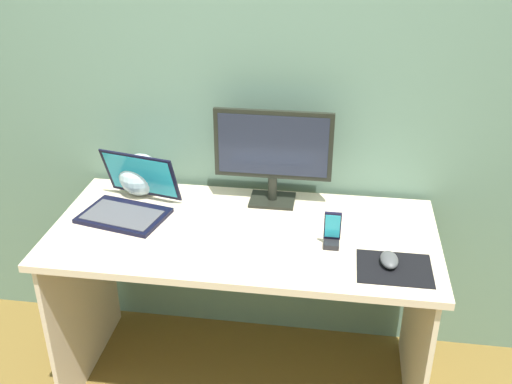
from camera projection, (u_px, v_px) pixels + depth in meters
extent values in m
plane|color=brown|center=(245.00, 379.00, 2.57)|extent=(8.00, 8.00, 0.00)
cube|color=slate|center=(258.00, 69.00, 2.34)|extent=(6.00, 0.04, 2.50)
cube|color=beige|center=(243.00, 233.00, 2.24)|extent=(1.43, 0.68, 0.03)
cube|color=beige|center=(84.00, 298.00, 2.49)|extent=(0.02, 0.64, 0.72)
cube|color=beige|center=(416.00, 329.00, 2.32)|extent=(0.02, 0.64, 0.72)
cube|color=black|center=(272.00, 200.00, 2.43)|extent=(0.18, 0.14, 0.01)
cylinder|color=black|center=(273.00, 188.00, 2.40)|extent=(0.04, 0.04, 0.10)
cube|color=black|center=(273.00, 145.00, 2.32)|extent=(0.46, 0.02, 0.28)
cube|color=#1E2333|center=(273.00, 146.00, 2.31)|extent=(0.43, 0.00, 0.24)
cube|color=black|center=(124.00, 216.00, 2.31)|extent=(0.36, 0.28, 0.02)
cube|color=#47474C|center=(122.00, 215.00, 2.30)|extent=(0.31, 0.22, 0.00)
cube|color=black|center=(141.00, 175.00, 2.38)|extent=(0.33, 0.14, 0.20)
cube|color=#26A5BF|center=(140.00, 175.00, 2.38)|extent=(0.30, 0.12, 0.18)
sphere|color=silver|center=(140.00, 175.00, 2.46)|extent=(0.17, 0.17, 0.17)
cube|color=white|center=(243.00, 258.00, 2.05)|extent=(0.39, 0.12, 0.01)
cube|color=black|center=(394.00, 268.00, 2.01)|extent=(0.25, 0.20, 0.00)
ellipsoid|color=#47484A|center=(389.00, 260.00, 2.02)|extent=(0.07, 0.10, 0.04)
cube|color=black|center=(331.00, 244.00, 2.12)|extent=(0.06, 0.05, 0.02)
cube|color=black|center=(333.00, 226.00, 2.10)|extent=(0.06, 0.03, 0.12)
cube|color=#26A5BF|center=(333.00, 226.00, 2.10)|extent=(0.05, 0.02, 0.10)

